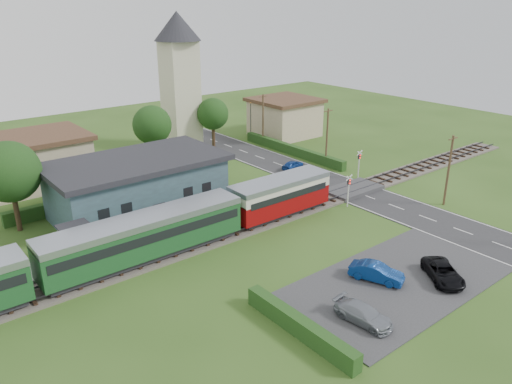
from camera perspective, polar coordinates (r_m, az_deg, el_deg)
ground at (r=45.42m, az=4.65°, el=-3.48°), size 120.00×120.00×0.00m
railway_track at (r=46.71m, az=2.97°, el=-2.57°), size 76.00×3.20×0.49m
road at (r=52.29m, az=12.67°, el=-0.53°), size 6.00×70.00×0.05m
car_park at (r=37.51m, az=15.74°, el=-9.87°), size 17.00×9.00×0.08m
crossing_deck at (r=53.39m, az=11.03°, el=0.29°), size 6.20×3.40×0.45m
platform at (r=43.79m, az=-9.73°, el=-4.38°), size 30.00×3.00×0.45m
equipment_hut at (r=40.36m, az=-19.80°, el=-5.30°), size 2.30×2.30×2.55m
station_building at (r=47.65m, az=-13.36°, el=0.70°), size 16.00×9.00×5.30m
train at (r=37.71m, az=-16.87°, el=-6.11°), size 43.20×2.90×3.40m
church_tower at (r=67.42m, az=-8.75°, el=13.52°), size 6.00×6.00×17.60m
house_west at (r=58.69m, az=-23.84°, el=3.39°), size 10.80×8.80×5.50m
house_east at (r=74.27m, az=3.30°, el=8.59°), size 8.80×8.80×5.50m
hedge_carpark at (r=30.99m, az=5.02°, el=-15.05°), size 0.80×9.00×1.20m
hedge_roadside at (r=65.30m, az=4.15°, el=4.82°), size 0.80×18.00×1.20m
hedge_station at (r=52.24m, az=-15.36°, el=-0.07°), size 22.00×0.80×1.30m
tree_a at (r=46.61m, az=-26.37°, el=2.06°), size 5.20×5.20×8.00m
tree_b at (r=60.72m, az=-11.79°, el=7.50°), size 4.60×4.60×7.34m
tree_c at (r=67.42m, az=-4.96°, el=8.87°), size 4.20×4.20×6.78m
utility_pole_b at (r=51.31m, az=21.15°, el=2.39°), size 1.40×0.22×7.00m
utility_pole_c at (r=60.42m, az=8.11°, el=6.30°), size 1.40×0.22×7.00m
utility_pole_d at (r=68.91m, az=0.80°, el=8.34°), size 1.40×0.22×7.00m
crossing_signal_near at (r=48.68m, az=10.55°, el=0.67°), size 0.84×0.28×3.28m
crossing_signal_far at (r=56.85m, az=11.71°, el=3.57°), size 0.84×0.28×3.28m
streetlamp_east at (r=73.94m, az=-0.61°, el=8.76°), size 0.30×0.30×5.15m
car_on_road at (r=59.34m, az=4.23°, el=3.12°), size 3.32×1.89×1.06m
car_park_blue at (r=36.98m, az=13.60°, el=-8.91°), size 2.72×4.06×1.27m
car_park_silver at (r=32.50m, az=12.17°, el=-13.49°), size 2.00×4.04×1.13m
car_park_dark at (r=38.46m, az=20.60°, el=-8.59°), size 4.04×4.57×1.17m
pedestrian_near at (r=46.00m, az=-3.46°, el=-1.41°), size 0.69×0.58×1.62m
pedestrian_far at (r=41.30m, az=-17.04°, el=-4.86°), size 1.01×1.13×1.91m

